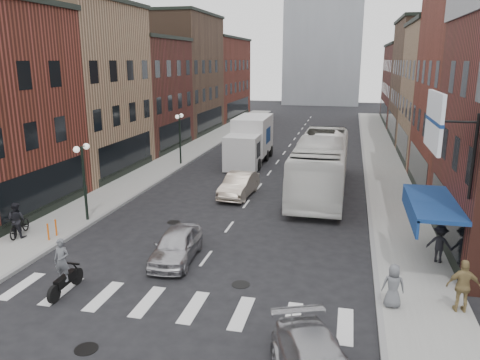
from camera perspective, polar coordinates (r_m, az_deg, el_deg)
name	(u,v)px	position (r m, az deg, el deg)	size (l,w,h in m)	color
ground	(199,268)	(19.47, -5.07, -10.67)	(160.00, 160.00, 0.00)	black
sidewalk_left	(185,154)	(42.02, -6.75, 3.14)	(3.00, 74.00, 0.15)	gray
sidewalk_right	(383,164)	(39.66, 17.05, 1.92)	(3.00, 74.00, 0.15)	gray
curb_left	(201,156)	(41.55, -4.79, 2.96)	(0.20, 74.00, 0.16)	gray
curb_right	(364,164)	(39.59, 14.88, 1.94)	(0.20, 74.00, 0.16)	gray
crosswalk_stripes	(172,305)	(16.97, -8.33, -14.80)	(12.00, 2.20, 0.01)	silver
bldg_left_mid_a	(61,89)	(37.06, -21.02, 10.28)	(10.30, 10.20, 12.30)	#A27A59
bldg_left_mid_b	(125,94)	(45.75, -13.87, 10.17)	(10.30, 10.20, 10.30)	#4A221A
bldg_left_far_a	(168,74)	(55.70, -8.76, 12.66)	(10.30, 12.20, 13.30)	#4D3626
bldg_left_far_b	(205,78)	(68.92, -4.32, 12.26)	(10.30, 16.20, 11.30)	#5E261A
bldg_right_mid_b	(472,94)	(41.84, 26.47, 9.42)	(10.30, 10.20, 11.30)	#A27A59
bldg_right_far_a	(447,81)	(52.58, 23.91, 10.97)	(10.30, 12.20, 12.30)	#4D3626
bldg_right_far_b	(426,84)	(66.43, 21.69, 10.79)	(10.30, 16.20, 10.30)	#4A221A
awning_blue	(428,204)	(20.27, 21.95, -2.72)	(1.80, 5.00, 0.78)	navy
billboard_sign	(437,123)	(17.58, 22.85, 6.42)	(1.52, 3.00, 3.70)	black
streetlamp_near	(83,168)	(25.05, -18.57, 1.40)	(0.32, 1.22, 4.11)	black
streetlamp_far	(180,129)	(37.46, -7.36, 6.15)	(0.32, 1.22, 4.11)	black
bike_rack	(52,230)	(23.65, -21.93, -5.63)	(0.08, 0.68, 0.80)	#D8590C
box_truck	(250,141)	(38.27, 1.24, 4.79)	(2.68, 8.49, 3.69)	silver
motorcycle_rider	(63,268)	(18.20, -20.74, -10.05)	(0.59, 2.08, 2.12)	black
transit_bus	(321,164)	(30.14, 9.87, 1.89)	(3.03, 12.93, 3.60)	white
sedan_left_near	(176,245)	(20.04, -7.77, -7.89)	(1.60, 3.98, 1.36)	#B5B4BA
sedan_left_far	(239,185)	(28.95, -0.13, -0.60)	(1.53, 4.40, 1.45)	beige
parked_bicycle	(20,225)	(24.54, -25.28, -5.04)	(0.65, 1.88, 0.99)	black
ped_left_solo	(16,220)	(24.29, -25.59, -4.41)	(0.82, 0.47, 1.68)	black
ped_right_a	(440,244)	(20.99, 23.18, -7.14)	(1.02, 0.51, 1.58)	black
ped_right_b	(463,286)	(17.32, 25.58, -11.59)	(1.07, 0.53, 1.82)	olive
ped_right_c	(393,286)	(16.83, 18.18, -12.17)	(0.74, 0.48, 1.52)	#57595E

